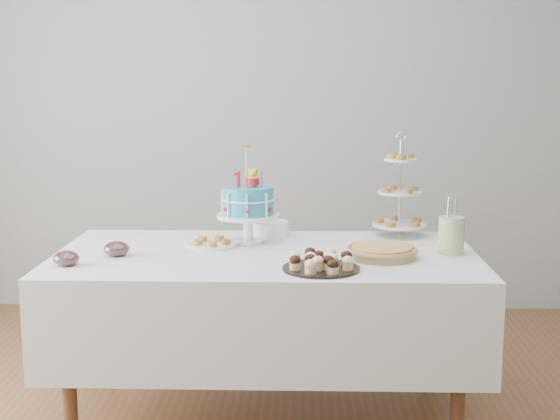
{
  "coord_description": "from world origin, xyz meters",
  "views": [
    {
      "loc": [
        0.16,
        -3.17,
        1.57
      ],
      "look_at": [
        0.06,
        0.3,
        0.97
      ],
      "focal_mm": 50.0,
      "sensor_mm": 36.0,
      "label": 1
    }
  ],
  "objects_px": {
    "utensil_pitcher": "(451,234)",
    "plate_stack": "(270,229)",
    "pie": "(382,251)",
    "cupcake_tray": "(321,261)",
    "table": "(266,301)",
    "birthday_cake": "(248,217)",
    "jam_bowl_b": "(117,249)",
    "pastry_plate": "(212,243)",
    "tiered_stand": "(400,193)",
    "jam_bowl_a": "(66,259)"
  },
  "relations": [
    {
      "from": "table",
      "to": "pastry_plate",
      "type": "distance_m",
      "value": 0.38
    },
    {
      "from": "plate_stack",
      "to": "jam_bowl_a",
      "type": "height_order",
      "value": "plate_stack"
    },
    {
      "from": "plate_stack",
      "to": "jam_bowl_b",
      "type": "relative_size",
      "value": 1.64
    },
    {
      "from": "birthday_cake",
      "to": "pie",
      "type": "distance_m",
      "value": 0.68
    },
    {
      "from": "utensil_pitcher",
      "to": "plate_stack",
      "type": "bearing_deg",
      "value": 140.35
    },
    {
      "from": "pastry_plate",
      "to": "tiered_stand",
      "type": "bearing_deg",
      "value": 15.99
    },
    {
      "from": "plate_stack",
      "to": "jam_bowl_a",
      "type": "distance_m",
      "value": 1.06
    },
    {
      "from": "table",
      "to": "utensil_pitcher",
      "type": "distance_m",
      "value": 0.9
    },
    {
      "from": "jam_bowl_b",
      "to": "pie",
      "type": "bearing_deg",
      "value": 0.04
    },
    {
      "from": "table",
      "to": "jam_bowl_b",
      "type": "relative_size",
      "value": 16.72
    },
    {
      "from": "tiered_stand",
      "to": "pastry_plate",
      "type": "relative_size",
      "value": 2.23
    },
    {
      "from": "jam_bowl_b",
      "to": "utensil_pitcher",
      "type": "xyz_separation_m",
      "value": [
        1.51,
        0.09,
        0.06
      ]
    },
    {
      "from": "plate_stack",
      "to": "table",
      "type": "bearing_deg",
      "value": -90.37
    },
    {
      "from": "pastry_plate",
      "to": "jam_bowl_b",
      "type": "xyz_separation_m",
      "value": [
        -0.4,
        -0.22,
        0.02
      ]
    },
    {
      "from": "jam_bowl_b",
      "to": "cupcake_tray",
      "type": "bearing_deg",
      "value": -13.89
    },
    {
      "from": "jam_bowl_a",
      "to": "jam_bowl_b",
      "type": "distance_m",
      "value": 0.25
    },
    {
      "from": "pastry_plate",
      "to": "table",
      "type": "bearing_deg",
      "value": -27.44
    },
    {
      "from": "birthday_cake",
      "to": "tiered_stand",
      "type": "xyz_separation_m",
      "value": [
        0.75,
        0.19,
        0.09
      ]
    },
    {
      "from": "table",
      "to": "utensil_pitcher",
      "type": "relative_size",
      "value": 7.4
    },
    {
      "from": "tiered_stand",
      "to": "birthday_cake",
      "type": "bearing_deg",
      "value": -165.44
    },
    {
      "from": "table",
      "to": "pastry_plate",
      "type": "height_order",
      "value": "pastry_plate"
    },
    {
      "from": "plate_stack",
      "to": "jam_bowl_b",
      "type": "bearing_deg",
      "value": -145.2
    },
    {
      "from": "cupcake_tray",
      "to": "jam_bowl_b",
      "type": "distance_m",
      "value": 0.94
    },
    {
      "from": "cupcake_tray",
      "to": "utensil_pitcher",
      "type": "bearing_deg",
      "value": 27.82
    },
    {
      "from": "pie",
      "to": "jam_bowl_b",
      "type": "relative_size",
      "value": 2.8
    },
    {
      "from": "birthday_cake",
      "to": "cupcake_tray",
      "type": "distance_m",
      "value": 0.62
    },
    {
      "from": "pie",
      "to": "jam_bowl_b",
      "type": "distance_m",
      "value": 1.19
    },
    {
      "from": "cupcake_tray",
      "to": "plate_stack",
      "type": "distance_m",
      "value": 0.73
    },
    {
      "from": "birthday_cake",
      "to": "pastry_plate",
      "type": "bearing_deg",
      "value": -158.97
    },
    {
      "from": "pie",
      "to": "tiered_stand",
      "type": "bearing_deg",
      "value": 74.33
    },
    {
      "from": "jam_bowl_a",
      "to": "jam_bowl_b",
      "type": "relative_size",
      "value": 0.96
    },
    {
      "from": "table",
      "to": "cupcake_tray",
      "type": "bearing_deg",
      "value": -51.62
    },
    {
      "from": "cupcake_tray",
      "to": "utensil_pitcher",
      "type": "relative_size",
      "value": 1.25
    },
    {
      "from": "birthday_cake",
      "to": "plate_stack",
      "type": "xyz_separation_m",
      "value": [
        0.1,
        0.18,
        -0.09
      ]
    },
    {
      "from": "pie",
      "to": "cupcake_tray",
      "type": "bearing_deg",
      "value": -140.5
    },
    {
      "from": "utensil_pitcher",
      "to": "table",
      "type": "bearing_deg",
      "value": 165.04
    },
    {
      "from": "pie",
      "to": "jam_bowl_a",
      "type": "xyz_separation_m",
      "value": [
        -1.36,
        -0.18,
        0.0
      ]
    },
    {
      "from": "table",
      "to": "pastry_plate",
      "type": "relative_size",
      "value": 8.14
    },
    {
      "from": "birthday_cake",
      "to": "jam_bowl_b",
      "type": "xyz_separation_m",
      "value": [
        -0.57,
        -0.29,
        -0.1
      ]
    },
    {
      "from": "pie",
      "to": "plate_stack",
      "type": "distance_m",
      "value": 0.69
    },
    {
      "from": "jam_bowl_a",
      "to": "jam_bowl_b",
      "type": "height_order",
      "value": "jam_bowl_b"
    },
    {
      "from": "table",
      "to": "pastry_plate",
      "type": "xyz_separation_m",
      "value": [
        -0.26,
        0.14,
        0.24
      ]
    },
    {
      "from": "pie",
      "to": "utensil_pitcher",
      "type": "height_order",
      "value": "utensil_pitcher"
    },
    {
      "from": "birthday_cake",
      "to": "jam_bowl_b",
      "type": "relative_size",
      "value": 4.08
    },
    {
      "from": "tiered_stand",
      "to": "jam_bowl_a",
      "type": "relative_size",
      "value": 4.79
    },
    {
      "from": "table",
      "to": "tiered_stand",
      "type": "relative_size",
      "value": 3.65
    },
    {
      "from": "birthday_cake",
      "to": "cupcake_tray",
      "type": "bearing_deg",
      "value": -57.63
    },
    {
      "from": "jam_bowl_b",
      "to": "utensil_pitcher",
      "type": "distance_m",
      "value": 1.51
    },
    {
      "from": "utensil_pitcher",
      "to": "pie",
      "type": "bearing_deg",
      "value": 179.91
    },
    {
      "from": "table",
      "to": "pie",
      "type": "xyz_separation_m",
      "value": [
        0.52,
        -0.08,
        0.26
      ]
    }
  ]
}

